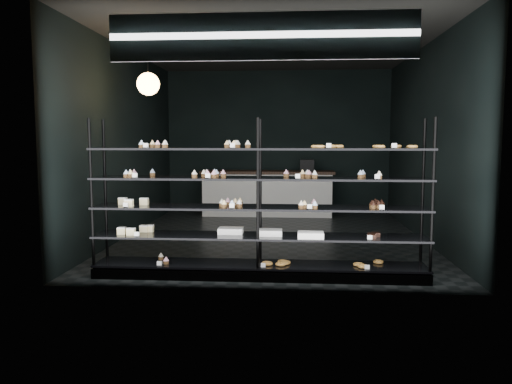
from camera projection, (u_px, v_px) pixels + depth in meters
room at (272, 143)px, 8.32m from camera, size 5.01×6.01×3.20m
display_shelf at (257, 226)px, 6.00m from camera, size 4.00×0.50×1.91m
signage at (262, 37)px, 5.29m from camera, size 3.30×0.05×0.50m
pendant_lamp at (148, 84)px, 7.11m from camera, size 0.32×0.32×0.89m
service_counter at (268, 193)px, 10.93m from camera, size 2.89×0.65×1.23m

